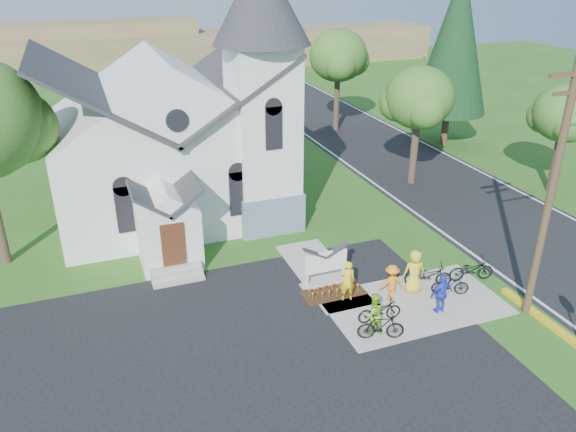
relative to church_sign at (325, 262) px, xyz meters
name	(u,v)px	position (x,y,z in m)	size (l,w,h in m)	color
ground	(387,319)	(1.20, -3.20, -1.03)	(120.00, 120.00, 0.00)	#2C5F1B
parking_lot	(223,400)	(-5.80, -5.20, -1.02)	(20.00, 16.00, 0.02)	black
road	(406,164)	(11.20, 11.80, -1.02)	(8.00, 90.00, 0.02)	black
sidewalk	(414,304)	(2.70, -2.70, -1.00)	(7.00, 4.00, 0.05)	#ACA79C
church	(175,118)	(-4.28, 9.28, 4.22)	(12.35, 12.00, 13.00)	white
church_sign	(325,262)	(0.00, 0.00, 0.00)	(2.20, 0.40, 1.70)	#ACA79C
flower_bed	(334,293)	(0.00, -0.90, -0.99)	(2.60, 1.10, 0.07)	#381B0F
utility_pole	(554,183)	(6.56, -4.70, 4.38)	(3.45, 0.28, 10.00)	#413020
tree_road_near	(419,98)	(9.70, 8.80, 4.18)	(4.00, 4.00, 7.05)	#3D2F21
tree_road_mid	(338,56)	(10.20, 20.80, 4.75)	(4.40, 4.40, 7.80)	#3D2F21
tree_road_far	(565,114)	(16.70, 4.80, 3.61)	(3.60, 3.60, 6.30)	#3D2F21
conifer	(456,40)	(16.20, 14.80, 6.36)	(5.20, 5.20, 12.40)	#3D2F21
distant_hills	(184,49)	(4.56, 53.13, 1.15)	(61.00, 10.00, 5.60)	brown
cyclist_0	(347,281)	(0.29, -1.48, -0.11)	(0.64, 0.42, 1.74)	yellow
bike_0	(379,310)	(0.80, -3.23, -0.52)	(0.61, 1.74, 0.92)	black
cyclist_1	(373,314)	(0.19, -3.83, -0.14)	(0.81, 0.63, 1.68)	#8CD427
bike_1	(381,327)	(0.30, -4.22, -0.46)	(0.48, 1.71, 1.03)	black
cyclist_2	(442,293)	(3.32, -3.54, -0.15)	(0.97, 0.40, 1.65)	blue
bike_2	(428,275)	(3.92, -1.76, -0.46)	(0.69, 1.97, 1.04)	black
cyclist_3	(391,283)	(1.93, -2.12, -0.19)	(1.01, 0.58, 1.57)	orange
bike_3	(450,285)	(4.40, -2.64, -0.52)	(0.43, 1.52, 0.91)	black
cyclist_4	(414,272)	(3.09, -1.92, -0.03)	(0.93, 0.60, 1.90)	yellow
bike_4	(471,269)	(5.90, -2.01, -0.46)	(0.68, 1.95, 1.02)	black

